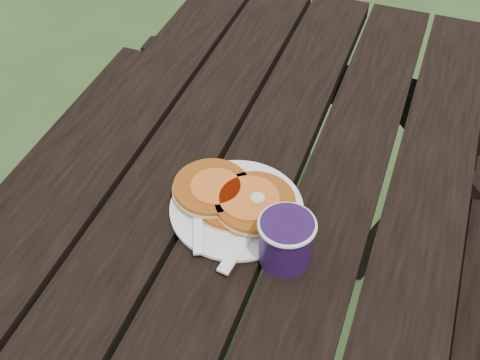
% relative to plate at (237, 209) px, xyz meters
% --- Properties ---
extents(plate, '(0.28, 0.28, 0.01)m').
position_rel_plate_xyz_m(plate, '(0.00, 0.00, 0.00)').
color(plate, white).
rests_on(plate, picnic_table).
extents(pancake_stack, '(0.22, 0.14, 0.04)m').
position_rel_plate_xyz_m(pancake_stack, '(-0.01, 0.01, 0.02)').
color(pancake_stack, '#A65012').
rests_on(pancake_stack, plate).
extents(knife, '(0.04, 0.18, 0.00)m').
position_rel_plate_xyz_m(knife, '(0.04, -0.05, 0.01)').
color(knife, white).
rests_on(knife, plate).
extents(fork, '(0.09, 0.16, 0.01)m').
position_rel_plate_xyz_m(fork, '(-0.04, -0.07, 0.01)').
color(fork, white).
rests_on(fork, plate).
extents(coffee_cup, '(0.09, 0.09, 0.09)m').
position_rel_plate_xyz_m(coffee_cup, '(0.11, -0.07, 0.04)').
color(coffee_cup, '#250F3A').
rests_on(coffee_cup, picnic_table).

